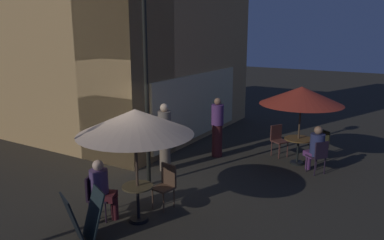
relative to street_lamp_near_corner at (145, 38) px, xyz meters
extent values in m
plane|color=#312C22|center=(-0.90, -0.23, -3.55)|extent=(60.00, 60.00, 0.00)
cube|color=tan|center=(4.21, 1.87, 0.37)|extent=(7.42, 2.00, 7.84)
cube|color=tan|center=(1.50, 5.35, 0.37)|extent=(2.00, 8.97, 7.84)
cube|color=beige|center=(3.84, 0.83, -2.30)|extent=(5.20, 0.08, 2.10)
cylinder|color=black|center=(0.00, 0.00, -1.31)|extent=(0.10, 0.10, 4.49)
cube|color=black|center=(-2.52, -0.68, -3.07)|extent=(0.51, 0.62, 0.94)
cube|color=black|center=(-2.84, -0.52, -3.07)|extent=(0.51, 0.62, 0.94)
cylinder|color=black|center=(3.37, -2.71, -3.54)|extent=(0.40, 0.40, 0.03)
cylinder|color=black|center=(3.37, -2.71, -3.19)|extent=(0.06, 0.06, 0.72)
cylinder|color=brown|center=(3.37, -2.71, -2.82)|extent=(0.79, 0.79, 0.03)
cylinder|color=black|center=(-1.56, -0.93, -3.54)|extent=(0.40, 0.40, 0.03)
cylinder|color=black|center=(-1.56, -0.93, -3.19)|extent=(0.06, 0.06, 0.72)
cylinder|color=#4E4127|center=(-1.56, -0.93, -2.82)|extent=(0.61, 0.61, 0.03)
cylinder|color=black|center=(3.37, -2.71, -3.52)|extent=(0.36, 0.36, 0.06)
cylinder|color=#4A3626|center=(3.37, -2.71, -2.47)|extent=(0.05, 0.05, 2.17)
cone|color=#9F2D1D|center=(3.37, -2.71, -1.58)|extent=(2.28, 2.28, 0.49)
cylinder|color=black|center=(-1.56, -0.93, -3.52)|extent=(0.36, 0.36, 0.06)
cylinder|color=#4A3425|center=(-1.56, -0.93, -2.43)|extent=(0.05, 0.05, 2.24)
cone|color=tan|center=(-1.56, -0.93, -1.51)|extent=(2.23, 2.23, 0.49)
cylinder|color=black|center=(3.66, -3.17, -3.33)|extent=(0.03, 0.03, 0.44)
cylinder|color=black|center=(3.88, -2.91, -3.33)|extent=(0.03, 0.03, 0.44)
cylinder|color=black|center=(3.92, -3.39, -3.33)|extent=(0.03, 0.03, 0.44)
cylinder|color=black|center=(4.13, -3.13, -3.33)|extent=(0.03, 0.03, 0.44)
cube|color=black|center=(3.90, -3.15, -3.09)|extent=(0.59, 0.59, 0.04)
cube|color=black|center=(4.04, -3.27, -2.86)|extent=(0.30, 0.35, 0.43)
cylinder|color=#572E27|center=(3.80, -2.29, -3.33)|extent=(0.03, 0.03, 0.45)
cylinder|color=#572E27|center=(3.51, -2.12, -3.33)|extent=(0.03, 0.03, 0.45)
cylinder|color=#572E27|center=(3.97, -2.00, -3.33)|extent=(0.03, 0.03, 0.45)
cylinder|color=#572E27|center=(3.68, -1.84, -3.33)|extent=(0.03, 0.03, 0.45)
cube|color=#572E27|center=(3.74, -2.06, -3.08)|extent=(0.57, 0.57, 0.04)
cube|color=#572E27|center=(3.83, -1.90, -2.84)|extent=(0.38, 0.24, 0.44)
cylinder|color=black|center=(2.87, -3.10, -3.33)|extent=(0.03, 0.03, 0.45)
cylinder|color=black|center=(3.13, -3.29, -3.33)|extent=(0.03, 0.03, 0.45)
cylinder|color=black|center=(2.68, -3.36, -3.33)|extent=(0.03, 0.03, 0.45)
cylinder|color=black|center=(2.94, -3.55, -3.33)|extent=(0.03, 0.03, 0.45)
cube|color=black|center=(2.91, -3.33, -3.08)|extent=(0.56, 0.56, 0.04)
cube|color=black|center=(2.80, -3.47, -2.85)|extent=(0.35, 0.27, 0.42)
cylinder|color=brown|center=(-1.03, -1.17, -3.33)|extent=(0.03, 0.03, 0.44)
cylinder|color=brown|center=(-0.98, -0.85, -3.33)|extent=(0.03, 0.03, 0.44)
cylinder|color=brown|center=(-0.71, -1.22, -3.33)|extent=(0.03, 0.03, 0.44)
cylinder|color=brown|center=(-0.66, -0.90, -3.33)|extent=(0.03, 0.03, 0.44)
cube|color=brown|center=(-0.84, -1.03, -3.10)|extent=(0.46, 0.46, 0.04)
cube|color=brown|center=(-0.66, -1.06, -2.85)|extent=(0.10, 0.41, 0.47)
cylinder|color=black|center=(-1.66, -0.30, -3.34)|extent=(0.03, 0.03, 0.43)
cylinder|color=black|center=(-1.97, -0.44, -3.34)|extent=(0.03, 0.03, 0.43)
cylinder|color=black|center=(-1.80, 0.01, -3.34)|extent=(0.03, 0.03, 0.43)
cylinder|color=black|center=(-2.10, -0.13, -3.34)|extent=(0.03, 0.03, 0.43)
cube|color=black|center=(-1.88, -0.21, -3.10)|extent=(0.55, 0.55, 0.04)
cube|color=black|center=(-1.96, -0.04, -2.86)|extent=(0.40, 0.21, 0.45)
cube|color=#613066|center=(2.99, -3.22, -3.06)|extent=(0.52, 0.51, 0.14)
cylinder|color=#613066|center=(3.09, -3.09, -3.31)|extent=(0.14, 0.14, 0.49)
cylinder|color=navy|center=(2.91, -3.33, -2.77)|extent=(0.37, 0.37, 0.59)
sphere|color=#91694D|center=(2.91, -3.33, -2.38)|extent=(0.22, 0.22, 0.22)
cube|color=#531B1F|center=(-1.83, -0.34, -3.06)|extent=(0.48, 0.48, 0.14)
cylinder|color=#531B1F|center=(-1.76, -0.49, -3.31)|extent=(0.14, 0.14, 0.49)
cylinder|color=#553D66|center=(-1.88, -0.21, -2.79)|extent=(0.36, 0.36, 0.55)
sphere|color=beige|center=(-1.88, -0.21, -2.41)|extent=(0.22, 0.22, 0.22)
cylinder|color=#551E20|center=(2.78, -0.44, -3.06)|extent=(0.31, 0.31, 0.98)
cylinder|color=#5F346C|center=(2.78, -0.44, -2.27)|extent=(0.36, 0.36, 0.60)
sphere|color=#926749|center=(2.78, -0.44, -1.87)|extent=(0.21, 0.21, 0.21)
cylinder|color=#836D55|center=(1.02, 0.22, -3.05)|extent=(0.29, 0.29, 1.00)
cylinder|color=#796A5A|center=(1.02, 0.22, -2.24)|extent=(0.35, 0.35, 0.64)
sphere|color=beige|center=(1.02, 0.22, -1.82)|extent=(0.22, 0.22, 0.22)
camera|label=1|loc=(-6.98, -5.44, 0.21)|focal=35.66mm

